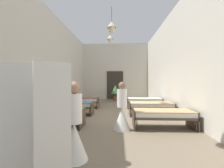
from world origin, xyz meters
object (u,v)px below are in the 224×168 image
object	(u,v)px
bed_left_row_0	(55,113)
potted_plant	(115,91)
bed_right_row_2	(144,100)
nurse_mid_aisle	(122,113)
privacy_screen	(19,135)
bed_right_row_0	(163,114)
bed_right_row_1	(151,105)
nurse_near_aisle	(74,132)
bed_left_row_2	(82,100)
bed_left_row_1	(72,105)

from	to	relation	value
bed_left_row_0	potted_plant	world-z (taller)	potted_plant
bed_left_row_0	bed_right_row_2	bearing A→B (deg)	47.17
nurse_mid_aisle	privacy_screen	xyz separation A→B (m)	(-1.26, -3.03, 0.32)
bed_right_row_0	bed_right_row_1	distance (m)	1.90
nurse_near_aisle	nurse_mid_aisle	xyz separation A→B (m)	(0.93, 1.91, 0.00)
nurse_near_aisle	bed_right_row_1	bearing A→B (deg)	113.59
nurse_mid_aisle	potted_plant	xyz separation A→B (m)	(-0.39, 7.52, 0.26)
bed_right_row_1	nurse_mid_aisle	size ratio (longest dim) A/B	1.28
bed_left_row_0	bed_right_row_0	bearing A→B (deg)	0.00
bed_right_row_2	nurse_mid_aisle	distance (m)	4.27
bed_right_row_0	bed_right_row_2	size ratio (longest dim) A/B	1.00
bed_left_row_2	nurse_near_aisle	size ratio (longest dim) A/B	1.28
nurse_near_aisle	potted_plant	size ratio (longest dim) A/B	1.21
nurse_near_aisle	bed_right_row_0	bearing A→B (deg)	96.54
bed_left_row_0	bed_right_row_0	distance (m)	3.52
potted_plant	bed_left_row_1	bearing A→B (deg)	-108.79
bed_left_row_0	bed_right_row_0	world-z (taller)	same
bed_left_row_0	bed_right_row_2	distance (m)	5.18
nurse_mid_aisle	bed_right_row_1	bearing A→B (deg)	30.10
bed_right_row_0	bed_right_row_2	xyz separation A→B (m)	(0.00, 3.80, 0.00)
nurse_mid_aisle	privacy_screen	bearing A→B (deg)	-141.22
bed_left_row_2	potted_plant	size ratio (longest dim) A/B	1.55
nurse_near_aisle	nurse_mid_aisle	world-z (taller)	same
bed_left_row_2	nurse_mid_aisle	xyz separation A→B (m)	(2.21, -4.06, 0.09)
bed_left_row_1	bed_left_row_0	bearing A→B (deg)	-90.00
nurse_mid_aisle	bed_left_row_2	bearing A→B (deg)	89.92
bed_right_row_2	potted_plant	distance (m)	3.87
bed_left_row_0	nurse_mid_aisle	bearing A→B (deg)	-6.74
bed_right_row_0	nurse_mid_aisle	xyz separation A→B (m)	(-1.31, -0.26, 0.09)
bed_left_row_1	bed_right_row_1	bearing A→B (deg)	0.00
privacy_screen	bed_right_row_1	bearing A→B (deg)	41.22
bed_right_row_0	potted_plant	size ratio (longest dim) A/B	1.55
bed_right_row_1	nurse_near_aisle	world-z (taller)	nurse_near_aisle
bed_left_row_1	nurse_mid_aisle	xyz separation A→B (m)	(2.21, -2.16, 0.09)
bed_left_row_2	nurse_near_aisle	distance (m)	6.11
bed_left_row_0	bed_right_row_2	xyz separation A→B (m)	(3.52, 3.80, 0.00)
bed_left_row_0	potted_plant	bearing A→B (deg)	75.90
bed_right_row_1	bed_right_row_2	bearing A→B (deg)	90.00
bed_right_row_0	bed_left_row_2	distance (m)	5.18
bed_left_row_1	bed_right_row_2	distance (m)	4.00
bed_left_row_1	potted_plant	distance (m)	5.67
bed_right_row_1	nurse_mid_aisle	bearing A→B (deg)	-121.27
bed_right_row_0	nurse_near_aisle	xyz separation A→B (m)	(-2.24, -2.17, 0.09)
bed_left_row_2	nurse_near_aisle	xyz separation A→B (m)	(1.28, -5.97, 0.09)
bed_right_row_2	privacy_screen	size ratio (longest dim) A/B	1.12
bed_right_row_0	bed_right_row_2	distance (m)	3.80
bed_left_row_2	bed_right_row_2	world-z (taller)	same
bed_right_row_1	bed_right_row_2	xyz separation A→B (m)	(0.00, 1.90, 0.00)
bed_left_row_2	nurse_mid_aisle	size ratio (longest dim) A/B	1.28
bed_left_row_1	nurse_mid_aisle	bearing A→B (deg)	-44.36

